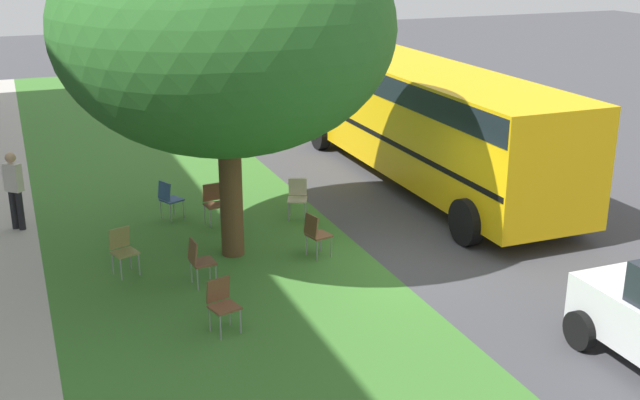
{
  "coord_description": "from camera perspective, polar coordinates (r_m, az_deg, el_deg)",
  "views": [
    {
      "loc": [
        -12.36,
        6.36,
        5.99
      ],
      "look_at": [
        1.59,
        0.86,
        0.91
      ],
      "focal_mm": 44.38,
      "sensor_mm": 36.0,
      "label": 1
    }
  ],
  "objects": [
    {
      "name": "street_tree",
      "position": [
        14.57,
        -6.88,
        12.18
      ],
      "size": [
        6.17,
        6.17,
        6.65
      ],
      "color": "brown",
      "rests_on": "ground"
    },
    {
      "name": "chair_2",
      "position": [
        12.56,
        -7.08,
        -7.25
      ],
      "size": [
        0.52,
        0.51,
        0.88
      ],
      "color": "brown",
      "rests_on": "ground"
    },
    {
      "name": "chair_0",
      "position": [
        14.95,
        -14.04,
        -3.34
      ],
      "size": [
        0.53,
        0.52,
        0.88
      ],
      "color": "olive",
      "rests_on": "ground"
    },
    {
      "name": "school_bus",
      "position": [
        19.71,
        7.76,
        6.15
      ],
      "size": [
        10.4,
        2.8,
        2.88
      ],
      "color": "yellow",
      "rests_on": "ground"
    },
    {
      "name": "chair_5",
      "position": [
        17.16,
        -7.67,
        -0.04
      ],
      "size": [
        0.47,
        0.46,
        0.88
      ],
      "color": "brown",
      "rests_on": "ground"
    },
    {
      "name": "grass_verge",
      "position": [
        14.1,
        -6.53,
        -6.54
      ],
      "size": [
        48.0,
        6.0,
        0.01
      ],
      "primitive_type": "cube",
      "color": "#3D752D",
      "rests_on": "ground"
    },
    {
      "name": "chair_4",
      "position": [
        14.18,
        -8.73,
        -4.21
      ],
      "size": [
        0.45,
        0.45,
        0.88
      ],
      "color": "brown",
      "rests_on": "ground"
    },
    {
      "name": "pedestrian_0",
      "position": [
        17.74,
        -21.19,
        0.84
      ],
      "size": [
        0.39,
        0.4,
        1.69
      ],
      "color": "black",
      "rests_on": "ground"
    },
    {
      "name": "chair_3",
      "position": [
        15.23,
        -0.31,
        -2.33
      ],
      "size": [
        0.5,
        0.51,
        0.88
      ],
      "color": "brown",
      "rests_on": "ground"
    },
    {
      "name": "ground",
      "position": [
        15.14,
        5.26,
        -4.67
      ],
      "size": [
        80.0,
        80.0,
        0.0
      ],
      "primitive_type": "plane",
      "color": "#424247"
    },
    {
      "name": "chair_1",
      "position": [
        17.37,
        -1.64,
        0.35
      ],
      "size": [
        0.55,
        0.54,
        0.88
      ],
      "color": "beige",
      "rests_on": "ground"
    },
    {
      "name": "chair_6",
      "position": [
        17.54,
        -10.85,
        0.21
      ],
      "size": [
        0.55,
        0.56,
        0.88
      ],
      "color": "#335184",
      "rests_on": "ground"
    }
  ]
}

